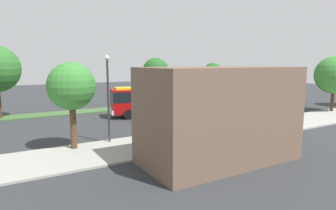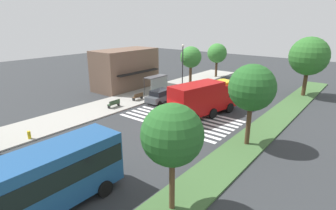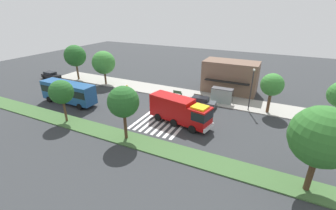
{
  "view_description": "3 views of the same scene",
  "coord_description": "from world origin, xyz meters",
  "px_view_note": "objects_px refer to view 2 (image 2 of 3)",
  "views": [
    {
      "loc": [
        19.81,
        28.52,
        6.25
      ],
      "look_at": [
        3.66,
        0.97,
        1.54
      ],
      "focal_mm": 31.16,
      "sensor_mm": 36.0,
      "label": 1
    },
    {
      "loc": [
        -19.91,
        -15.72,
        10.02
      ],
      "look_at": [
        2.24,
        1.82,
        1.11
      ],
      "focal_mm": 28.62,
      "sensor_mm": 36.0,
      "label": 2
    },
    {
      "loc": [
        15.76,
        -27.74,
        15.11
      ],
      "look_at": [
        1.78,
        0.57,
        1.47
      ],
      "focal_mm": 24.35,
      "sensor_mm": 36.0,
      "label": 3
    }
  ],
  "objects_px": {
    "bus_stop_shelter": "(158,81)",
    "bench_west_of_shelter": "(114,104)",
    "median_tree_center": "(309,56)",
    "bench_near_shelter": "(138,96)",
    "median_tree_far_west": "(172,135)",
    "street_lamp": "(183,63)",
    "parked_car_mid": "(161,96)",
    "sidewalk_tree_far_east": "(217,53)",
    "transit_bus": "(30,184)",
    "fire_hydrant": "(29,135)",
    "sidewalk_tree_east": "(191,57)",
    "median_tree_west": "(252,88)",
    "fire_truck": "(206,97)"
  },
  "relations": [
    {
      "from": "bus_stop_shelter",
      "to": "bench_west_of_shelter",
      "type": "height_order",
      "value": "bus_stop_shelter"
    },
    {
      "from": "bench_west_of_shelter",
      "to": "median_tree_center",
      "type": "bearing_deg",
      "value": -39.5
    },
    {
      "from": "bus_stop_shelter",
      "to": "bench_west_of_shelter",
      "type": "bearing_deg",
      "value": -179.88
    },
    {
      "from": "bench_near_shelter",
      "to": "median_tree_far_west",
      "type": "distance_m",
      "value": 21.94
    },
    {
      "from": "bench_west_of_shelter",
      "to": "street_lamp",
      "type": "bearing_deg",
      "value": -4.38
    },
    {
      "from": "bus_stop_shelter",
      "to": "parked_car_mid",
      "type": "bearing_deg",
      "value": -132.84
    },
    {
      "from": "bus_stop_shelter",
      "to": "street_lamp",
      "type": "distance_m",
      "value": 5.17
    },
    {
      "from": "parked_car_mid",
      "to": "sidewalk_tree_far_east",
      "type": "bearing_deg",
      "value": 4.73
    },
    {
      "from": "median_tree_center",
      "to": "transit_bus",
      "type": "bearing_deg",
      "value": 171.59
    },
    {
      "from": "transit_bus",
      "to": "fire_hydrant",
      "type": "bearing_deg",
      "value": -113.56
    },
    {
      "from": "sidewalk_tree_east",
      "to": "fire_hydrant",
      "type": "height_order",
      "value": "sidewalk_tree_east"
    },
    {
      "from": "bus_stop_shelter",
      "to": "sidewalk_tree_east",
      "type": "height_order",
      "value": "sidewalk_tree_east"
    },
    {
      "from": "median_tree_west",
      "to": "fire_truck",
      "type": "bearing_deg",
      "value": 56.14
    },
    {
      "from": "fire_truck",
      "to": "median_tree_center",
      "type": "height_order",
      "value": "median_tree_center"
    },
    {
      "from": "fire_truck",
      "to": "sidewalk_tree_east",
      "type": "distance_m",
      "value": 14.26
    },
    {
      "from": "street_lamp",
      "to": "bench_west_of_shelter",
      "type": "bearing_deg",
      "value": 175.62
    },
    {
      "from": "sidewalk_tree_far_east",
      "to": "median_tree_center",
      "type": "bearing_deg",
      "value": -104.31
    },
    {
      "from": "fire_truck",
      "to": "sidewalk_tree_east",
      "type": "relative_size",
      "value": 1.54
    },
    {
      "from": "fire_truck",
      "to": "sidewalk_tree_east",
      "type": "bearing_deg",
      "value": 51.98
    },
    {
      "from": "bench_west_of_shelter",
      "to": "sidewalk_tree_east",
      "type": "height_order",
      "value": "sidewalk_tree_east"
    },
    {
      "from": "fire_hydrant",
      "to": "median_tree_west",
      "type": "bearing_deg",
      "value": -54.61
    },
    {
      "from": "bench_near_shelter",
      "to": "bus_stop_shelter",
      "type": "bearing_deg",
      "value": 0.23
    },
    {
      "from": "bench_near_shelter",
      "to": "fire_hydrant",
      "type": "height_order",
      "value": "bench_near_shelter"
    },
    {
      "from": "parked_car_mid",
      "to": "median_tree_west",
      "type": "relative_size",
      "value": 0.7
    },
    {
      "from": "median_tree_center",
      "to": "parked_car_mid",
      "type": "bearing_deg",
      "value": 136.64
    },
    {
      "from": "street_lamp",
      "to": "sidewalk_tree_east",
      "type": "height_order",
      "value": "street_lamp"
    },
    {
      "from": "bench_west_of_shelter",
      "to": "fire_hydrant",
      "type": "height_order",
      "value": "bench_west_of_shelter"
    },
    {
      "from": "fire_truck",
      "to": "transit_bus",
      "type": "bearing_deg",
      "value": -164.63
    },
    {
      "from": "fire_truck",
      "to": "median_tree_west",
      "type": "distance_m",
      "value": 8.52
    },
    {
      "from": "street_lamp",
      "to": "median_tree_west",
      "type": "bearing_deg",
      "value": -128.57
    },
    {
      "from": "parked_car_mid",
      "to": "bench_west_of_shelter",
      "type": "height_order",
      "value": "parked_car_mid"
    },
    {
      "from": "median_tree_west",
      "to": "median_tree_center",
      "type": "relative_size",
      "value": 0.85
    },
    {
      "from": "fire_truck",
      "to": "transit_bus",
      "type": "distance_m",
      "value": 19.91
    },
    {
      "from": "median_tree_far_west",
      "to": "sidewalk_tree_east",
      "type": "bearing_deg",
      "value": 31.93
    },
    {
      "from": "transit_bus",
      "to": "median_tree_far_west",
      "type": "relative_size",
      "value": 1.69
    },
    {
      "from": "sidewalk_tree_east",
      "to": "bus_stop_shelter",
      "type": "bearing_deg",
      "value": 175.47
    },
    {
      "from": "fire_hydrant",
      "to": "bus_stop_shelter",
      "type": "bearing_deg",
      "value": 3.34
    },
    {
      "from": "parked_car_mid",
      "to": "sidewalk_tree_east",
      "type": "distance_m",
      "value": 10.85
    },
    {
      "from": "median_tree_far_west",
      "to": "median_tree_center",
      "type": "relative_size",
      "value": 0.76
    },
    {
      "from": "fire_hydrant",
      "to": "bench_near_shelter",
      "type": "bearing_deg",
      "value": 4.19
    },
    {
      "from": "street_lamp",
      "to": "median_tree_far_west",
      "type": "xyz_separation_m",
      "value": [
        -22.65,
        -15.44,
        0.49
      ]
    },
    {
      "from": "fire_truck",
      "to": "bench_west_of_shelter",
      "type": "height_order",
      "value": "fire_truck"
    },
    {
      "from": "bench_near_shelter",
      "to": "median_tree_far_west",
      "type": "height_order",
      "value": "median_tree_far_west"
    },
    {
      "from": "parked_car_mid",
      "to": "fire_hydrant",
      "type": "height_order",
      "value": "parked_car_mid"
    },
    {
      "from": "fire_truck",
      "to": "median_tree_center",
      "type": "distance_m",
      "value": 16.85
    },
    {
      "from": "sidewalk_tree_east",
      "to": "bench_near_shelter",
      "type": "bearing_deg",
      "value": 177.14
    },
    {
      "from": "sidewalk_tree_far_east",
      "to": "fire_hydrant",
      "type": "bearing_deg",
      "value": -179.17
    },
    {
      "from": "bench_near_shelter",
      "to": "sidewalk_tree_east",
      "type": "bearing_deg",
      "value": -2.86
    },
    {
      "from": "parked_car_mid",
      "to": "bench_west_of_shelter",
      "type": "distance_m",
      "value": 6.13
    },
    {
      "from": "bench_near_shelter",
      "to": "median_tree_center",
      "type": "xyz_separation_m",
      "value": [
        15.86,
        -16.41,
        4.92
      ]
    }
  ]
}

